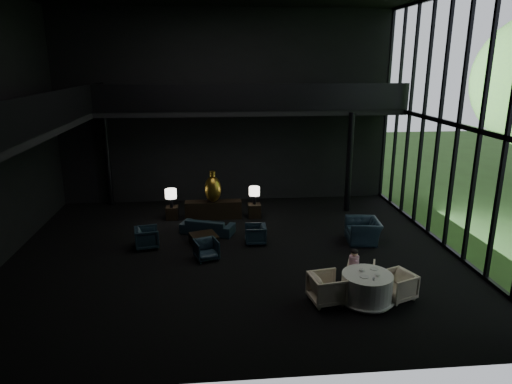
{
  "coord_description": "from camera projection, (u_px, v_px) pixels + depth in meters",
  "views": [
    {
      "loc": [
        -0.56,
        -13.41,
        5.89
      ],
      "look_at": [
        0.73,
        0.5,
        1.89
      ],
      "focal_mm": 32.0,
      "sensor_mm": 36.0,
      "label": 1
    }
  ],
  "objects": [
    {
      "name": "mezzanine_left",
      "position": [
        21.0,
        131.0,
        12.87
      ],
      "size": [
        2.0,
        12.0,
        0.25
      ],
      "primitive_type": "cube",
      "color": "black",
      "rests_on": "wall_left"
    },
    {
      "name": "plate_a",
      "position": [
        364.0,
        277.0,
        11.31
      ],
      "size": [
        0.24,
        0.24,
        0.01
      ],
      "primitive_type": "cylinder",
      "rotation": [
        0.0,
        0.0,
        0.05
      ],
      "color": "white",
      "rests_on": "dining_table"
    },
    {
      "name": "curtain_wall",
      "position": [
        458.0,
        126.0,
        14.02
      ],
      "size": [
        0.2,
        12.0,
        8.0
      ],
      "primitive_type": null,
      "color": "black",
      "rests_on": "ground"
    },
    {
      "name": "lounge_armchair_east",
      "position": [
        255.0,
        234.0,
        15.28
      ],
      "size": [
        0.61,
        0.64,
        0.64
      ],
      "primitive_type": "imported",
      "rotation": [
        0.0,
        0.0,
        -1.61
      ],
      "color": "black",
      "rests_on": "floor"
    },
    {
      "name": "column_ne",
      "position": [
        349.0,
        163.0,
        18.21
      ],
      "size": [
        0.24,
        0.24,
        4.0
      ],
      "primitive_type": "cylinder",
      "color": "black",
      "rests_on": "floor"
    },
    {
      "name": "table_lamp_left",
      "position": [
        171.0,
        194.0,
        17.34
      ],
      "size": [
        0.44,
        0.44,
        0.73
      ],
      "color": "black",
      "rests_on": "side_table_left"
    },
    {
      "name": "side_table_right",
      "position": [
        254.0,
        211.0,
        17.87
      ],
      "size": [
        0.49,
        0.49,
        0.53
      ],
      "primitive_type": "cube",
      "color": "black",
      "rests_on": "floor"
    },
    {
      "name": "dining_chair_west",
      "position": [
        327.0,
        286.0,
        11.49
      ],
      "size": [
        0.95,
        1.0,
        0.9
      ],
      "primitive_type": "imported",
      "rotation": [
        0.0,
        0.0,
        1.74
      ],
      "color": "tan",
      "rests_on": "floor"
    },
    {
      "name": "lounge_armchair_south",
      "position": [
        206.0,
        250.0,
        14.04
      ],
      "size": [
        0.76,
        0.73,
        0.63
      ],
      "primitive_type": "imported",
      "rotation": [
        0.0,
        0.0,
        0.32
      ],
      "color": "#213247",
      "rests_on": "floor"
    },
    {
      "name": "window_armchair",
      "position": [
        363.0,
        226.0,
        15.34
      ],
      "size": [
        0.98,
        1.39,
        1.15
      ],
      "primitive_type": "imported",
      "rotation": [
        0.0,
        0.0,
        -1.67
      ],
      "color": "#273945",
      "rests_on": "floor"
    },
    {
      "name": "mezzanine_back",
      "position": [
        252.0,
        111.0,
        18.28
      ],
      "size": [
        12.0,
        2.0,
        0.25
      ],
      "primitive_type": "cube",
      "color": "black",
      "rests_on": "wall_back"
    },
    {
      "name": "saucer",
      "position": [
        377.0,
        275.0,
        11.42
      ],
      "size": [
        0.17,
        0.17,
        0.01
      ],
      "primitive_type": "cylinder",
      "rotation": [
        0.0,
        0.0,
        -0.32
      ],
      "color": "white",
      "rests_on": "dining_table"
    },
    {
      "name": "sofa",
      "position": [
        207.0,
        225.0,
        16.15
      ],
      "size": [
        1.74,
        1.04,
        0.66
      ],
      "primitive_type": "imported",
      "rotation": [
        0.0,
        0.0,
        2.79
      ],
      "color": "black",
      "rests_on": "floor"
    },
    {
      "name": "cereal_bowl",
      "position": [
        362.0,
        270.0,
        11.6
      ],
      "size": [
        0.14,
        0.14,
        0.07
      ],
      "primitive_type": "ellipsoid",
      "color": "white",
      "rests_on": "dining_table"
    },
    {
      "name": "coffee_cup",
      "position": [
        378.0,
        275.0,
        11.31
      ],
      "size": [
        0.1,
        0.1,
        0.06
      ],
      "primitive_type": "cylinder",
      "rotation": [
        0.0,
        0.0,
        -0.29
      ],
      "color": "white",
      "rests_on": "saucer"
    },
    {
      "name": "wall_back",
      "position": [
        227.0,
        108.0,
        19.15
      ],
      "size": [
        14.0,
        0.04,
        8.0
      ],
      "primitive_type": "cube",
      "color": "black",
      "rests_on": "ground"
    },
    {
      "name": "cream_pot",
      "position": [
        374.0,
        279.0,
        11.13
      ],
      "size": [
        0.07,
        0.07,
        0.07
      ],
      "primitive_type": "cylinder",
      "rotation": [
        0.0,
        0.0,
        -0.28
      ],
      "color": "#99999E",
      "rests_on": "dining_table"
    },
    {
      "name": "coffee_table",
      "position": [
        204.0,
        240.0,
        15.17
      ],
      "size": [
        1.04,
        1.04,
        0.37
      ],
      "primitive_type": "cube",
      "rotation": [
        0.0,
        0.0,
        0.31
      ],
      "color": "black",
      "rests_on": "floor"
    },
    {
      "name": "side_table_left",
      "position": [
        172.0,
        213.0,
        17.68
      ],
      "size": [
        0.46,
        0.46,
        0.5
      ],
      "primitive_type": "cube",
      "color": "black",
      "rests_on": "floor"
    },
    {
      "name": "child",
      "position": [
        354.0,
        259.0,
        12.34
      ],
      "size": [
        0.27,
        0.27,
        0.58
      ],
      "rotation": [
        0.0,
        0.0,
        3.14
      ],
      "color": "#F0B4C7",
      "rests_on": "dining_chair_north"
    },
    {
      "name": "console",
      "position": [
        213.0,
        210.0,
        17.74
      ],
      "size": [
        2.17,
        0.49,
        0.69
      ],
      "primitive_type": "cube",
      "color": "black",
      "rests_on": "floor"
    },
    {
      "name": "plate_b",
      "position": [
        374.0,
        269.0,
        11.74
      ],
      "size": [
        0.25,
        0.25,
        0.01
      ],
      "primitive_type": "cylinder",
      "rotation": [
        0.0,
        0.0,
        0.23
      ],
      "color": "white",
      "rests_on": "dining_table"
    },
    {
      "name": "bronze_urn",
      "position": [
        213.0,
        189.0,
        17.45
      ],
      "size": [
        0.64,
        0.64,
        1.2
      ],
      "color": "#9D571F",
      "rests_on": "console"
    },
    {
      "name": "railing_left",
      "position": [
        55.0,
        109.0,
        12.79
      ],
      "size": [
        0.06,
        12.0,
        1.0
      ],
      "primitive_type": "cube",
      "color": "black",
      "rests_on": "mezzanine_left"
    },
    {
      "name": "column_nw",
      "position": [
        108.0,
        159.0,
        18.97
      ],
      "size": [
        0.24,
        0.24,
        4.0
      ],
      "primitive_type": "cylinder",
      "color": "black",
      "rests_on": "floor"
    },
    {
      "name": "dining_chair_east",
      "position": [
        397.0,
        284.0,
        11.69
      ],
      "size": [
        0.95,
        0.98,
        0.79
      ],
      "primitive_type": "imported",
      "rotation": [
        0.0,
        0.0,
        -1.19
      ],
      "color": "tan",
      "rests_on": "floor"
    },
    {
      "name": "wall_front",
      "position": [
        248.0,
        179.0,
        7.66
      ],
      "size": [
        14.0,
        0.04,
        8.0
      ],
      "primitive_type": "cube",
      "color": "black",
      "rests_on": "ground"
    },
    {
      "name": "dining_table",
      "position": [
        366.0,
        289.0,
        11.56
      ],
      "size": [
        1.45,
        1.45,
        0.75
      ],
      "color": "white",
      "rests_on": "floor"
    },
    {
      "name": "floor",
      "position": [
        235.0,
        254.0,
        14.5
      ],
      "size": [
        14.0,
        12.0,
        0.02
      ],
      "primitive_type": "cube",
      "color": "black",
      "rests_on": "ground"
    },
    {
      "name": "lounge_armchair_west",
      "position": [
        147.0,
        237.0,
        14.89
      ],
      "size": [
        0.81,
        0.84,
        0.75
      ],
      "primitive_type": "imported",
      "rotation": [
        0.0,
        0.0,
        1.76
      ],
      "color": "black",
      "rests_on": "floor"
    },
    {
      "name": "dining_chair_north",
      "position": [
        361.0,
        273.0,
        12.44
      ],
      "size": [
        0.86,
        0.84,
        0.69
      ],
      "primitive_type": "imported",
      "rotation": [
        0.0,
        0.0,
        2.76
      ],
      "color": "#BCA990",
      "rests_on": "floor"
    },
    {
      "name": "table_lamp_right",
      "position": [
        254.0,
        192.0,
        17.67
      ],
      "size": [
        0.41,
        0.41,
        0.7
      ],
      "color": "black",
      "rests_on": "side_table_right"
    },
    {
      "name": "railing_back",
      "position": [
        255.0,
        97.0,
        17.16
      ],
      "size": [
        12.0,
        0.06,
        1.0
      ],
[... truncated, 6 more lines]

